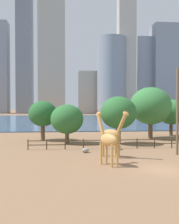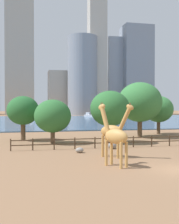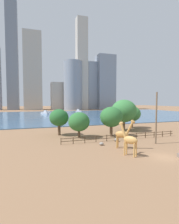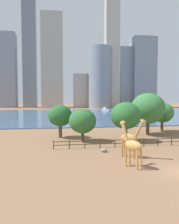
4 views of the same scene
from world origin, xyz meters
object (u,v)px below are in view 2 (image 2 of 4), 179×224
Objects in this scene: giraffe_companion at (115,136)px; boat_sailboat at (32,117)px; tree_center_broad at (159,109)px; tree_right_tall at (140,102)px; tree_left_large at (53,116)px; boulder_by_pole at (80,150)px; boat_ferry at (89,115)px; boulder_near_fence at (112,146)px; tree_left_small at (23,111)px; tree_right_small at (110,109)px; giraffe_tall at (114,131)px.

giraffe_companion is 1.06× the size of boat_sailboat.
tree_right_tall reaches higher than tree_center_broad.
tree_right_tall reaches higher than tree_left_large.
tree_left_large is (-2.08, 8.00, 3.25)m from boulder_by_pole.
boat_ferry is at bearing -103.15° from boat_sailboat.
giraffe_companion reaches higher than boat_ferry.
tree_center_broad reaches higher than tree_left_large.
giraffe_companion is 88.14m from boat_sailboat.
boulder_near_fence is 0.20× the size of boat_sailboat.
tree_left_small reaches higher than giraffe_companion.
giraffe_companion is at bearing 139.24° from boat_sailboat.
giraffe_tall is at bearing -104.56° from tree_right_small.
giraffe_tall is 84.42m from boat_sailboat.
giraffe_companion reaches higher than boulder_by_pole.
tree_center_broad is at bearing 10.32° from tree_left_small.
tree_right_tall reaches higher than boulder_near_fence.
boat_ferry is at bearing 79.59° from tree_right_small.
tree_center_broad reaches higher than giraffe_tall.
boulder_near_fence is at bearing -45.73° from tree_left_small.
boat_sailboat is at bearing 92.80° from boulder_by_pole.
tree_center_broad is 1.05× the size of tree_left_small.
giraffe_companion is at bearing -62.20° from giraffe_tall.
boat_ferry is (23.84, 88.55, -2.66)m from tree_left_large.
tree_right_small is (-6.48, -5.62, -0.96)m from tree_right_tall.
tree_left_small reaches higher than tree_left_large.
boat_sailboat is at bearing 138.54° from giraffe_tall.
tree_right_small is 1.39× the size of boat_sailboat.
tree_center_broad is (14.07, 19.38, 1.87)m from giraffe_tall.
boat_sailboat is (-20.70, 64.77, -3.34)m from tree_center_broad.
boulder_near_fence is (2.52, 8.85, -2.06)m from giraffe_companion.
tree_left_small is at bearing 115.94° from boulder_by_pole.
giraffe_tall is at bearing -60.74° from tree_left_small.
tree_left_large is at bearing 170.68° from tree_right_small.
tree_center_broad is at bearing 23.53° from tree_left_large.
giraffe_companion is 14.42m from tree_right_small.
tree_left_large is at bearing 137.12° from boat_sailboat.
tree_left_small is (-22.62, -4.12, -0.12)m from tree_center_broad.
tree_left_large reaches higher than boat_sailboat.
boat_ferry is (17.68, 94.68, 0.52)m from boulder_near_fence.
tree_center_broad is 0.96× the size of tree_right_small.
tree_left_large is (-6.16, 6.13, 3.18)m from boulder_near_fence.
boulder_by_pole is 81.07m from boat_sailboat.
giraffe_tall is 3.96m from giraffe_companion.
boulder_near_fence is 6.54m from tree_right_small.
boat_ferry reaches higher than boulder_by_pole.
tree_left_large is 0.67× the size of tree_right_tall.
tree_right_tall reaches higher than boulder_by_pole.
tree_right_small reaches higher than boat_sailboat.
tree_right_tall is 84.85m from boat_ferry.
tree_right_small is (3.70, 13.78, 2.07)m from giraffe_companion.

